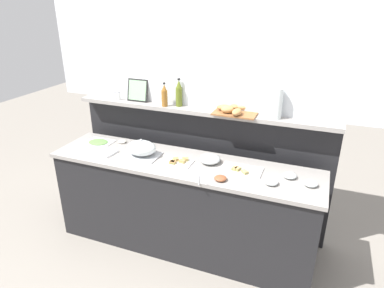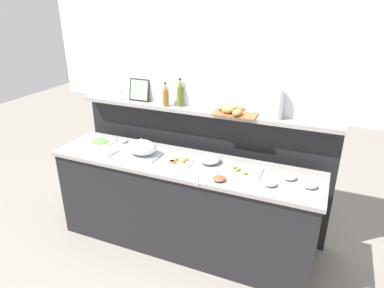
{
  "view_description": "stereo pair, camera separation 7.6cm",
  "coord_description": "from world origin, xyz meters",
  "px_view_note": "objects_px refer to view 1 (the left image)",
  "views": [
    {
      "loc": [
        1.1,
        -2.56,
        2.3
      ],
      "look_at": [
        0.05,
        0.1,
        1.07
      ],
      "focal_mm": 32.04,
      "sensor_mm": 36.0,
      "label": 1
    },
    {
      "loc": [
        1.17,
        -2.53,
        2.3
      ],
      "look_at": [
        0.05,
        0.1,
        1.07
      ],
      "focal_mm": 32.04,
      "sensor_mm": 36.0,
      "label": 2
    }
  ],
  "objects_px": {
    "condiment_bowl_cream": "(122,141)",
    "water_carafe": "(277,104)",
    "sandwich_platter_side": "(177,162)",
    "bread_basket": "(234,110)",
    "glass_bowl_medium": "(311,184)",
    "pepper_shaker": "(119,96)",
    "serving_tongs": "(201,179)",
    "condiment_bowl_teal": "(221,178)",
    "framed_picture": "(138,90)",
    "glass_bowl_large": "(290,176)",
    "glass_bowl_extra": "(210,159)",
    "sandwich_platter_front": "(241,170)",
    "cold_cuts_platter": "(98,142)",
    "vinegar_bottle_amber": "(164,96)",
    "salt_shaker": "(115,96)",
    "glass_bowl_small": "(271,182)",
    "olive_oil_bottle": "(179,94)",
    "napkin_stack": "(106,152)",
    "serving_cloche": "(141,149)"
  },
  "relations": [
    {
      "from": "serving_tongs",
      "to": "water_carafe",
      "type": "distance_m",
      "value": 0.95
    },
    {
      "from": "sandwich_platter_side",
      "to": "vinegar_bottle_amber",
      "type": "distance_m",
      "value": 0.7
    },
    {
      "from": "condiment_bowl_cream",
      "to": "olive_oil_bottle",
      "type": "bearing_deg",
      "value": 24.92
    },
    {
      "from": "olive_oil_bottle",
      "to": "water_carafe",
      "type": "bearing_deg",
      "value": -1.8
    },
    {
      "from": "condiment_bowl_cream",
      "to": "vinegar_bottle_amber",
      "type": "height_order",
      "value": "vinegar_bottle_amber"
    },
    {
      "from": "serving_tongs",
      "to": "glass_bowl_medium",
      "type": "bearing_deg",
      "value": 14.9
    },
    {
      "from": "framed_picture",
      "to": "water_carafe",
      "type": "xyz_separation_m",
      "value": [
        1.42,
        -0.04,
        0.02
      ]
    },
    {
      "from": "sandwich_platter_front",
      "to": "cold_cuts_platter",
      "type": "height_order",
      "value": "sandwich_platter_front"
    },
    {
      "from": "glass_bowl_extra",
      "to": "water_carafe",
      "type": "xyz_separation_m",
      "value": [
        0.5,
        0.33,
        0.48
      ]
    },
    {
      "from": "glass_bowl_small",
      "to": "vinegar_bottle_amber",
      "type": "relative_size",
      "value": 0.47
    },
    {
      "from": "sandwich_platter_side",
      "to": "pepper_shaker",
      "type": "height_order",
      "value": "pepper_shaker"
    },
    {
      "from": "glass_bowl_small",
      "to": "napkin_stack",
      "type": "bearing_deg",
      "value": 179.51
    },
    {
      "from": "serving_cloche",
      "to": "glass_bowl_large",
      "type": "bearing_deg",
      "value": 2.91
    },
    {
      "from": "bread_basket",
      "to": "glass_bowl_medium",
      "type": "bearing_deg",
      "value": -29.66
    },
    {
      "from": "condiment_bowl_teal",
      "to": "olive_oil_bottle",
      "type": "xyz_separation_m",
      "value": [
        -0.63,
        0.63,
        0.49
      ]
    },
    {
      "from": "olive_oil_bottle",
      "to": "salt_shaker",
      "type": "bearing_deg",
      "value": -177.63
    },
    {
      "from": "cold_cuts_platter",
      "to": "olive_oil_bottle",
      "type": "distance_m",
      "value": 0.97
    },
    {
      "from": "bread_basket",
      "to": "water_carafe",
      "type": "xyz_separation_m",
      "value": [
        0.39,
        -0.01,
        0.1
      ]
    },
    {
      "from": "water_carafe",
      "to": "glass_bowl_large",
      "type": "bearing_deg",
      "value": -60.01
    },
    {
      "from": "vinegar_bottle_amber",
      "to": "salt_shaker",
      "type": "bearing_deg",
      "value": 177.65
    },
    {
      "from": "sandwich_platter_side",
      "to": "bread_basket",
      "type": "relative_size",
      "value": 0.7
    },
    {
      "from": "glass_bowl_extra",
      "to": "olive_oil_bottle",
      "type": "bearing_deg",
      "value": 141.61
    },
    {
      "from": "serving_tongs",
      "to": "vinegar_bottle_amber",
      "type": "xyz_separation_m",
      "value": [
        -0.61,
        0.63,
        0.48
      ]
    },
    {
      "from": "condiment_bowl_teal",
      "to": "framed_picture",
      "type": "distance_m",
      "value": 1.36
    },
    {
      "from": "glass_bowl_medium",
      "to": "pepper_shaker",
      "type": "relative_size",
      "value": 1.29
    },
    {
      "from": "sandwich_platter_front",
      "to": "pepper_shaker",
      "type": "bearing_deg",
      "value": 165.34
    },
    {
      "from": "glass_bowl_medium",
      "to": "salt_shaker",
      "type": "relative_size",
      "value": 1.29
    },
    {
      "from": "glass_bowl_large",
      "to": "framed_picture",
      "type": "distance_m",
      "value": 1.73
    },
    {
      "from": "sandwich_platter_front",
      "to": "salt_shaker",
      "type": "bearing_deg",
      "value": 165.76
    },
    {
      "from": "glass_bowl_small",
      "to": "vinegar_bottle_amber",
      "type": "bearing_deg",
      "value": 157.13
    },
    {
      "from": "glass_bowl_large",
      "to": "salt_shaker",
      "type": "height_order",
      "value": "salt_shaker"
    },
    {
      "from": "napkin_stack",
      "to": "vinegar_bottle_amber",
      "type": "xyz_separation_m",
      "value": [
        0.41,
        0.48,
        0.48
      ]
    },
    {
      "from": "condiment_bowl_cream",
      "to": "water_carafe",
      "type": "xyz_separation_m",
      "value": [
        1.49,
        0.22,
        0.5
      ]
    },
    {
      "from": "cold_cuts_platter",
      "to": "water_carafe",
      "type": "bearing_deg",
      "value": 10.6
    },
    {
      "from": "glass_bowl_large",
      "to": "pepper_shaker",
      "type": "bearing_deg",
      "value": 169.16
    },
    {
      "from": "bread_basket",
      "to": "water_carafe",
      "type": "height_order",
      "value": "water_carafe"
    },
    {
      "from": "sandwich_platter_side",
      "to": "condiment_bowl_teal",
      "type": "bearing_deg",
      "value": -19.75
    },
    {
      "from": "salt_shaker",
      "to": "bread_basket",
      "type": "distance_m",
      "value": 1.29
    },
    {
      "from": "glass_bowl_small",
      "to": "condiment_bowl_teal",
      "type": "xyz_separation_m",
      "value": [
        -0.4,
        -0.09,
        -0.0
      ]
    },
    {
      "from": "cold_cuts_platter",
      "to": "framed_picture",
      "type": "height_order",
      "value": "framed_picture"
    },
    {
      "from": "condiment_bowl_teal",
      "to": "serving_cloche",
      "type": "bearing_deg",
      "value": 167.79
    },
    {
      "from": "sandwich_platter_front",
      "to": "condiment_bowl_teal",
      "type": "xyz_separation_m",
      "value": [
        -0.12,
        -0.23,
        0.01
      ]
    },
    {
      "from": "glass_bowl_large",
      "to": "bread_basket",
      "type": "relative_size",
      "value": 0.28
    },
    {
      "from": "glass_bowl_extra",
      "to": "sandwich_platter_side",
      "type": "bearing_deg",
      "value": -158.19
    },
    {
      "from": "napkin_stack",
      "to": "glass_bowl_small",
      "type": "bearing_deg",
      "value": -0.49
    },
    {
      "from": "sandwich_platter_front",
      "to": "vinegar_bottle_amber",
      "type": "relative_size",
      "value": 1.5
    },
    {
      "from": "condiment_bowl_cream",
      "to": "framed_picture",
      "type": "xyz_separation_m",
      "value": [
        0.07,
        0.26,
        0.48
      ]
    },
    {
      "from": "condiment_bowl_cream",
      "to": "pepper_shaker",
      "type": "height_order",
      "value": "pepper_shaker"
    },
    {
      "from": "sandwich_platter_front",
      "to": "glass_bowl_small",
      "type": "height_order",
      "value": "glass_bowl_small"
    },
    {
      "from": "olive_oil_bottle",
      "to": "bread_basket",
      "type": "height_order",
      "value": "olive_oil_bottle"
    }
  ]
}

